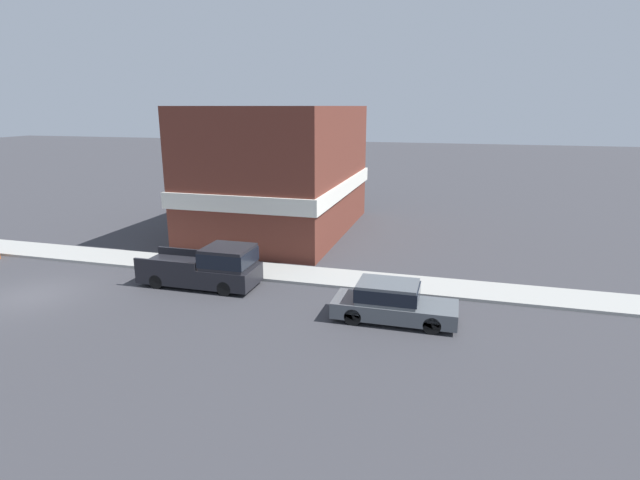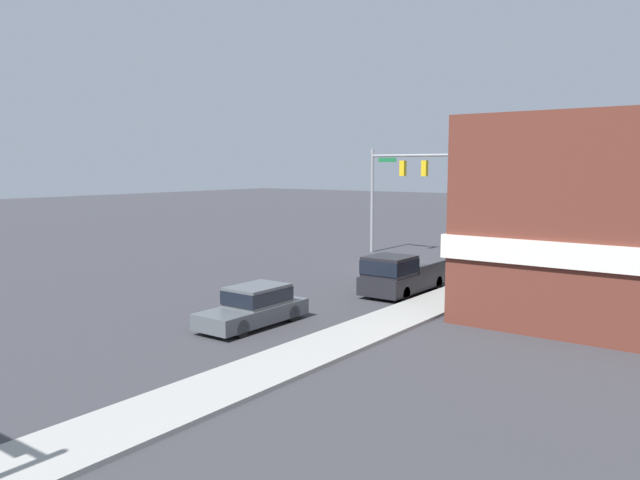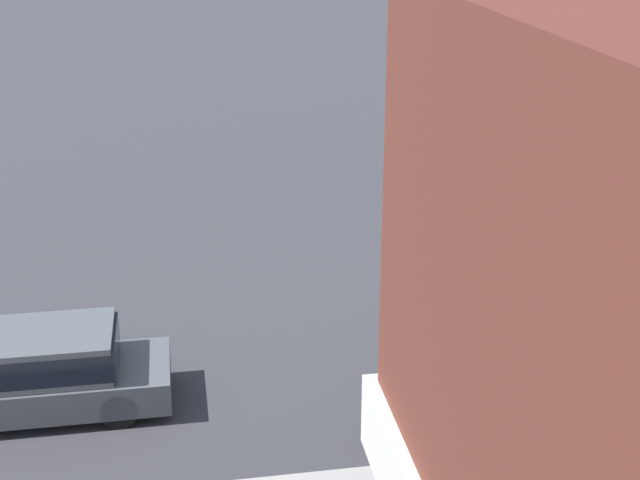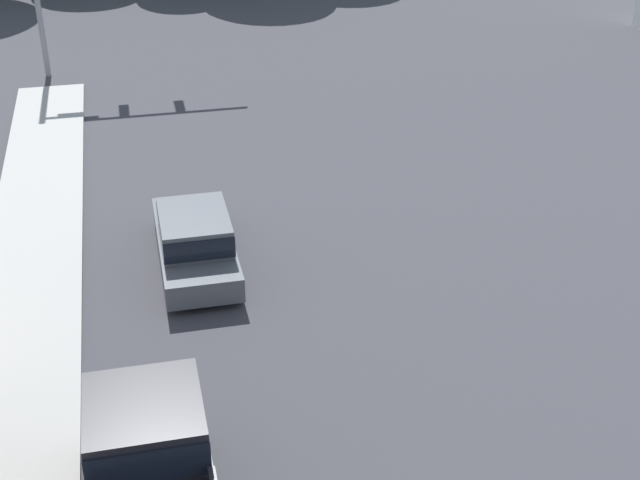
% 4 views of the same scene
% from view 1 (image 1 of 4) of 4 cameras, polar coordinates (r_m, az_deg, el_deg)
% --- Properties ---
extents(ground_plane, '(200.00, 200.00, 0.00)m').
position_cam_1_polar(ground_plane, '(25.32, -30.18, -5.57)').
color(ground_plane, '#38383D').
extents(sidewalk_curb, '(2.40, 60.00, 0.14)m').
position_cam_1_polar(sidewalk_curb, '(29.29, -22.37, -1.88)').
color(sidewalk_curb, '#9E9E99').
rests_on(sidewalk_curb, ground).
extents(car_lead, '(1.81, 4.73, 1.54)m').
position_cam_1_polar(car_lead, '(19.47, 8.17, -6.92)').
color(car_lead, black).
rests_on(car_lead, ground).
extents(pickup_truck_parked, '(2.07, 5.44, 1.95)m').
position_cam_1_polar(pickup_truck_parked, '(23.33, -12.42, -2.97)').
color(pickup_truck_parked, black).
rests_on(pickup_truck_parked, ground).
extents(corner_brick_building, '(14.14, 8.82, 8.04)m').
position_cam_1_polar(corner_brick_building, '(32.80, -4.44, 7.81)').
color(corner_brick_building, brown).
rests_on(corner_brick_building, ground).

